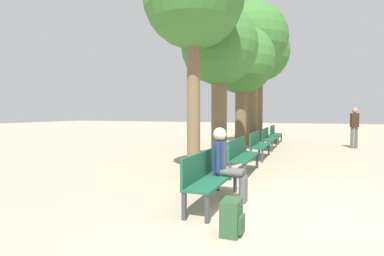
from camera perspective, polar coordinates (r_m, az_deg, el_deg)
name	(u,v)px	position (r m, az deg, el deg)	size (l,w,h in m)	color
ground_plane	(321,220)	(4.84, 23.35, -15.85)	(80.00, 80.00, 0.00)	tan
bench_row_0	(208,173)	(5.10, 3.13, -8.65)	(0.44, 1.81, 0.88)	#195138
bench_row_1	(241,153)	(7.67, 9.39, -4.75)	(0.44, 1.81, 0.88)	#195138
bench_row_2	(258,143)	(10.30, 12.45, -2.81)	(0.44, 1.81, 0.88)	#195138
bench_row_3	(268,137)	(12.96, 14.26, -1.65)	(0.44, 1.81, 0.88)	#195138
bench_row_4	(275,133)	(15.62, 15.45, -0.89)	(0.44, 1.81, 0.88)	#195138
tree_row_0	(194,0)	(7.29, 0.30, 23.22)	(2.29, 2.29, 5.27)	brown
tree_row_1	(219,50)	(9.03, 5.24, 14.66)	(2.25, 2.25, 4.60)	brown
tree_row_2	(241,61)	(11.98, 9.36, 12.40)	(2.59, 2.59, 4.87)	brown
tree_row_3	(252,40)	(14.56, 11.43, 16.03)	(3.23, 3.23, 6.56)	brown
tree_row_4	(261,53)	(17.01, 12.92, 13.76)	(3.08, 3.08, 6.31)	brown
person_seated	(226,162)	(5.28, 6.49, -6.43)	(0.60, 0.34, 1.28)	#4C4C4C
backpack	(232,217)	(3.97, 7.61, -16.53)	(0.26, 0.35, 0.44)	#284C2D
pedestrian_near	(354,125)	(14.60, 28.54, 0.52)	(0.35, 0.24, 1.75)	#4C4C4C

